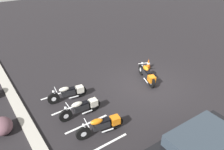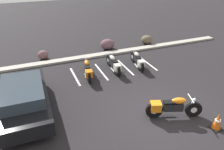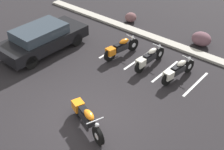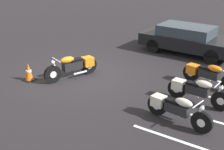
% 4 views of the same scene
% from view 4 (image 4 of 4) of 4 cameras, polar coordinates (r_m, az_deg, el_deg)
% --- Properties ---
extents(ground, '(60.00, 60.00, 0.00)m').
position_cam_4_polar(ground, '(12.00, -5.34, -0.12)').
color(ground, black).
extents(motorcycle_orange_featured, '(2.10, 0.98, 0.86)m').
position_cam_4_polar(motorcycle_orange_featured, '(11.74, -6.99, 1.69)').
color(motorcycle_orange_featured, black).
rests_on(motorcycle_orange_featured, ground).
extents(parked_bike_0, '(0.70, 2.07, 0.82)m').
position_cam_4_polar(parked_bike_0, '(11.44, 17.02, 0.18)').
color(parked_bike_0, black).
rests_on(parked_bike_0, ground).
extents(parked_bike_1, '(0.58, 2.05, 0.81)m').
position_cam_4_polar(parked_bike_1, '(10.07, 14.99, -2.68)').
color(parked_bike_1, black).
rests_on(parked_bike_1, ground).
extents(parked_bike_2, '(0.66, 2.02, 0.80)m').
position_cam_4_polar(parked_bike_2, '(8.84, 11.51, -5.98)').
color(parked_bike_2, black).
rests_on(parked_bike_2, ground).
extents(car_black, '(1.91, 4.34, 1.29)m').
position_cam_4_polar(car_black, '(14.78, 13.71, 6.42)').
color(car_black, black).
rests_on(car_black, ground).
extents(traffic_cone, '(0.40, 0.40, 0.66)m').
position_cam_4_polar(traffic_cone, '(11.84, -14.99, 0.49)').
color(traffic_cone, black).
rests_on(traffic_cone, ground).
extents(stall_line_0, '(0.10, 2.10, 0.00)m').
position_cam_4_polar(stall_line_0, '(12.09, 19.01, -1.10)').
color(stall_line_0, white).
rests_on(stall_line_0, ground).
extents(stall_line_1, '(0.10, 2.10, 0.00)m').
position_cam_4_polar(stall_line_1, '(10.78, 16.84, -3.68)').
color(stall_line_1, white).
rests_on(stall_line_1, ground).
extents(stall_line_2, '(0.10, 2.10, 0.00)m').
position_cam_4_polar(stall_line_2, '(9.52, 14.06, -6.95)').
color(stall_line_2, white).
rests_on(stall_line_2, ground).
extents(stall_line_3, '(0.10, 2.10, 0.00)m').
position_cam_4_polar(stall_line_3, '(8.33, 10.40, -11.16)').
color(stall_line_3, white).
rests_on(stall_line_3, ground).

